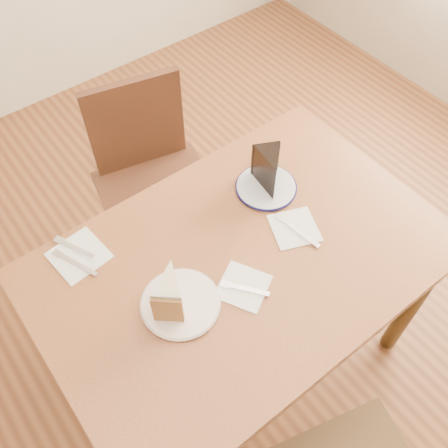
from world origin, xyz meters
TOP-DOWN VIEW (x-y plane):
  - ground at (0.00, 0.00)m, footprint 4.00×4.00m
  - table at (0.00, 0.00)m, footprint 1.20×0.80m
  - chair_far at (0.05, 0.62)m, footprint 0.52×0.52m
  - plate_cream at (-0.23, -0.02)m, footprint 0.21×0.21m
  - plate_navy at (0.23, 0.16)m, footprint 0.19×0.19m
  - carrot_cake at (-0.24, 0.01)m, footprint 0.13×0.13m
  - chocolate_cake at (0.24, 0.16)m, footprint 0.13×0.15m
  - napkin_cream at (-0.06, -0.08)m, footprint 0.18×0.18m
  - napkin_navy at (0.19, -0.01)m, footprint 0.18×0.18m
  - napkin_spare at (-0.38, 0.30)m, footprint 0.16×0.16m
  - fork_cream at (-0.06, -0.09)m, footprint 0.10×0.12m
  - knife_navy at (0.19, -0.03)m, footprint 0.04×0.17m
  - fork_spare at (-0.38, 0.33)m, footprint 0.07×0.13m
  - knife_spare at (-0.40, 0.28)m, footprint 0.07×0.15m

SIDE VIEW (x-z plane):
  - ground at x=0.00m, z-range 0.00..0.00m
  - chair_far at x=0.05m, z-range 0.05..0.94m
  - table at x=0.00m, z-range 0.28..1.03m
  - napkin_cream at x=-0.06m, z-range 0.75..0.75m
  - napkin_navy at x=0.19m, z-range 0.75..0.75m
  - napkin_spare at x=-0.38m, z-range 0.75..0.75m
  - plate_cream at x=-0.23m, z-range 0.75..0.76m
  - plate_navy at x=0.23m, z-range 0.75..0.76m
  - fork_cream at x=-0.06m, z-range 0.75..0.76m
  - knife_navy at x=0.19m, z-range 0.75..0.76m
  - fork_spare at x=-0.38m, z-range 0.75..0.76m
  - knife_spare at x=-0.40m, z-range 0.75..0.76m
  - carrot_cake at x=-0.24m, z-range 0.76..0.87m
  - chocolate_cake at x=0.24m, z-range 0.76..0.88m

